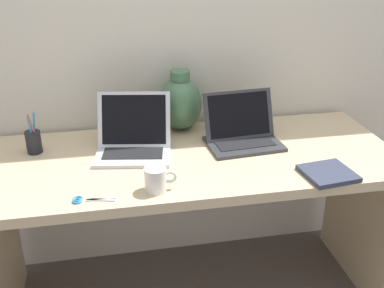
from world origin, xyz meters
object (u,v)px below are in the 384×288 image
notebook_stack (328,173)px  pen_cup (34,141)px  green_vase (180,103)px  coffee_mug (156,179)px  laptop_left (134,138)px  scissors (86,200)px  laptop_right (241,130)px

notebook_stack → pen_cup: bearing=159.5°
green_vase → notebook_stack: 0.74m
coffee_mug → pen_cup: 0.61m
laptop_left → scissors: laptop_left is taller
laptop_right → scissors: bearing=-151.3°
laptop_right → laptop_left: bearing=179.6°
notebook_stack → laptop_left: bearing=153.2°
coffee_mug → scissors: (-0.25, -0.02, -0.04)m
scissors → coffee_mug: bearing=5.3°
coffee_mug → scissors: coffee_mug is taller
laptop_left → coffee_mug: laptop_left is taller
pen_cup → scissors: bearing=-63.3°
laptop_left → pen_cup: bearing=171.5°
coffee_mug → pen_cup: (-0.46, 0.40, 0.01)m
green_vase → pen_cup: bearing=-167.6°
laptop_left → notebook_stack: 0.79m
notebook_stack → green_vase: bearing=130.4°
green_vase → notebook_stack: (0.47, -0.55, -0.12)m
notebook_stack → scissors: bearing=-179.4°
pen_cup → scissors: 0.48m
green_vase → notebook_stack: size_ratio=1.53×
pen_cup → laptop_right: bearing=-4.2°
laptop_right → pen_cup: size_ratio=1.84×
green_vase → pen_cup: (-0.64, -0.14, -0.07)m
laptop_right → green_vase: size_ratio=1.18×
green_vase → pen_cup: size_ratio=1.55×
green_vase → scissors: green_vase is taller
laptop_left → green_vase: bearing=41.2°
scissors → pen_cup: bearing=116.7°
laptop_left → coffee_mug: (0.05, -0.34, -0.02)m
laptop_left → green_vase: size_ratio=1.24×
laptop_right → coffee_mug: bearing=-140.6°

